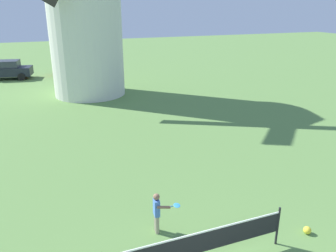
{
  "coord_description": "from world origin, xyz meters",
  "views": [
    {
      "loc": [
        -3.03,
        -3.71,
        5.91
      ],
      "look_at": [
        0.01,
        4.04,
        2.92
      ],
      "focal_mm": 36.02,
      "sensor_mm": 36.0,
      "label": 1
    }
  ],
  "objects_px": {
    "player_far": "(158,211)",
    "parked_car_black": "(4,70)",
    "stray_ball": "(307,230)",
    "parked_car_red": "(77,66)",
    "tennis_net": "(199,243)"
  },
  "relations": [
    {
      "from": "player_far",
      "to": "parked_car_black",
      "type": "relative_size",
      "value": 0.26
    },
    {
      "from": "stray_ball",
      "to": "parked_car_red",
      "type": "bearing_deg",
      "value": 96.48
    },
    {
      "from": "parked_car_black",
      "to": "parked_car_red",
      "type": "height_order",
      "value": "same"
    },
    {
      "from": "player_far",
      "to": "tennis_net",
      "type": "bearing_deg",
      "value": -73.99
    },
    {
      "from": "tennis_net",
      "to": "player_far",
      "type": "distance_m",
      "value": 1.67
    },
    {
      "from": "player_far",
      "to": "parked_car_black",
      "type": "xyz_separation_m",
      "value": [
        -5.08,
        24.01,
        0.13
      ]
    },
    {
      "from": "player_far",
      "to": "parked_car_red",
      "type": "height_order",
      "value": "parked_car_red"
    },
    {
      "from": "tennis_net",
      "to": "parked_car_red",
      "type": "xyz_separation_m",
      "value": [
        0.44,
        25.43,
        0.13
      ]
    },
    {
      "from": "stray_ball",
      "to": "parked_car_red",
      "type": "distance_m",
      "value": 25.57
    },
    {
      "from": "tennis_net",
      "to": "player_far",
      "type": "xyz_separation_m",
      "value": [
        -0.46,
        1.61,
        -0.0
      ]
    },
    {
      "from": "player_far",
      "to": "stray_ball",
      "type": "distance_m",
      "value": 4.14
    },
    {
      "from": "stray_ball",
      "to": "parked_car_black",
      "type": "bearing_deg",
      "value": 109.11
    },
    {
      "from": "tennis_net",
      "to": "parked_car_black",
      "type": "bearing_deg",
      "value": 102.2
    },
    {
      "from": "player_far",
      "to": "parked_car_red",
      "type": "relative_size",
      "value": 0.27
    },
    {
      "from": "parked_car_black",
      "to": "tennis_net",
      "type": "bearing_deg",
      "value": -77.8
    }
  ]
}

